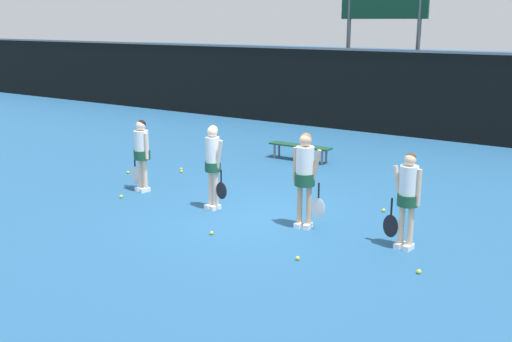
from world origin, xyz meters
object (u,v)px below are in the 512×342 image
at_px(player_2, 305,172).
at_px(tennis_ball_4, 181,169).
at_px(player_0, 142,150).
at_px(tennis_ball_2, 298,258).
at_px(tennis_ball_6, 121,196).
at_px(tennis_ball_1, 419,272).
at_px(tennis_ball_3, 181,171).
at_px(tennis_ball_7, 212,233).
at_px(scoreboard, 384,8).
at_px(player_3, 407,194).
at_px(tennis_ball_0, 128,172).
at_px(player_1, 213,160).
at_px(bench_courtside, 300,147).
at_px(tennis_ball_5, 384,210).

distance_m(player_2, tennis_ball_4, 5.27).
relative_size(player_0, tennis_ball_4, 24.94).
relative_size(tennis_ball_2, tennis_ball_6, 0.94).
relative_size(player_0, tennis_ball_1, 23.11).
relative_size(tennis_ball_1, tennis_ball_3, 1.02).
bearing_deg(tennis_ball_7, tennis_ball_2, -4.74).
height_order(scoreboard, tennis_ball_1, scoreboard).
bearing_deg(player_0, player_3, 11.09).
xyz_separation_m(tennis_ball_0, tennis_ball_4, (0.87, 1.00, 0.00)).
bearing_deg(player_2, tennis_ball_6, -179.77).
bearing_deg(tennis_ball_1, tennis_ball_3, 159.07).
height_order(tennis_ball_0, tennis_ball_6, tennis_ball_6).
height_order(player_1, tennis_ball_4, player_1).
xyz_separation_m(scoreboard, bench_courtside, (0.18, -5.83, -3.76)).
bearing_deg(tennis_ball_1, bench_courtside, 133.52).
bearing_deg(player_1, tennis_ball_1, -0.23).
relative_size(tennis_ball_0, tennis_ball_3, 0.94).
height_order(player_3, tennis_ball_4, player_3).
bearing_deg(tennis_ball_3, tennis_ball_6, -81.10).
bearing_deg(player_2, tennis_ball_2, -71.79).
distance_m(player_2, tennis_ball_3, 5.04).
bearing_deg(player_0, player_2, 10.32).
bearing_deg(player_3, tennis_ball_6, -168.28).
bearing_deg(tennis_ball_0, bench_courtside, 52.10).
relative_size(player_0, tennis_ball_6, 22.61).
relative_size(player_3, tennis_ball_4, 25.43).
distance_m(player_1, player_3, 3.99).
distance_m(scoreboard, player_2, 11.35).
distance_m(player_0, tennis_ball_4, 2.20).
xyz_separation_m(player_0, player_2, (4.20, -0.11, 0.11)).
bearing_deg(tennis_ball_0, tennis_ball_2, -21.24).
xyz_separation_m(player_2, tennis_ball_6, (-4.20, -0.57, -1.02)).
xyz_separation_m(tennis_ball_3, tennis_ball_6, (0.38, -2.41, 0.00)).
height_order(player_0, tennis_ball_7, player_0).
relative_size(bench_courtside, tennis_ball_4, 27.89).
distance_m(tennis_ball_4, tennis_ball_5, 5.64).
height_order(player_1, tennis_ball_5, player_1).
bearing_deg(tennis_ball_6, player_0, 90.18).
bearing_deg(tennis_ball_3, tennis_ball_2, -31.79).
xyz_separation_m(player_2, tennis_ball_0, (-5.62, 1.03, -1.03)).
height_order(player_3, tennis_ball_1, player_3).
bearing_deg(tennis_ball_0, player_1, -16.81).
xyz_separation_m(player_0, tennis_ball_6, (0.00, -0.68, -0.91)).
relative_size(player_1, tennis_ball_0, 26.63).
relative_size(scoreboard, tennis_ball_7, 82.90).
xyz_separation_m(player_0, tennis_ball_4, (-0.55, 1.92, -0.91)).
bearing_deg(player_0, bench_courtside, 84.56).
xyz_separation_m(player_3, tennis_ball_6, (-6.11, -0.60, -0.92)).
distance_m(player_0, tennis_ball_7, 3.45).
bearing_deg(player_3, tennis_ball_3, 170.54).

